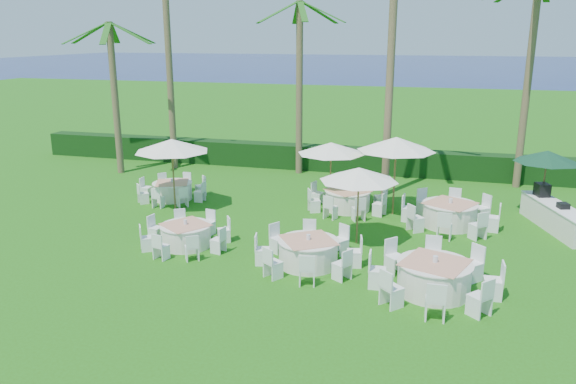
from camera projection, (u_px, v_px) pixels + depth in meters
name	position (u px, v px, depth m)	size (l,w,h in m)	color
ground	(290.00, 264.00, 16.60)	(120.00, 120.00, 0.00)	#225C0F
hedge	(354.00, 160.00, 27.58)	(34.00, 1.00, 1.20)	black
ocean	(424.00, 69.00, 111.29)	(260.00, 260.00, 0.00)	#070C48
banquet_table_a	(186.00, 235.00, 17.90)	(2.86, 2.86, 0.88)	silver
banquet_table_b	(308.00, 252.00, 16.40)	(3.13, 3.13, 0.95)	silver
banquet_table_c	(434.00, 276.00, 14.63)	(3.41, 3.41, 1.02)	silver
banquet_table_d	(173.00, 190.00, 23.00)	(2.81, 2.81, 0.87)	silver
banquet_table_e	(348.00, 199.00, 21.62)	(3.06, 3.06, 0.94)	silver
banquet_table_f	(450.00, 214.00, 19.77)	(3.36, 3.36, 1.01)	silver
umbrella_a	(172.00, 145.00, 21.15)	(2.84, 2.84, 2.75)	brown
umbrella_b	(359.00, 174.00, 17.61)	(2.51, 2.51, 2.52)	brown
umbrella_c	(331.00, 148.00, 21.67)	(2.62, 2.62, 2.53)	brown
umbrella_d	(396.00, 144.00, 20.46)	(2.88, 2.88, 2.95)	brown
umbrella_green	(547.00, 156.00, 20.32)	(2.34, 2.34, 2.50)	brown
buffet_table	(555.00, 216.00, 19.43)	(1.94, 3.86, 1.35)	silver
palm_a	(169.00, 58.00, 27.10)	(4.38, 4.21, 9.94)	brown
palm_b	(299.00, 80.00, 26.30)	(4.38, 4.22, 8.04)	brown
palm_c	(391.00, 58.00, 22.28)	(4.34, 4.29, 10.35)	brown
palm_d	(529.00, 75.00, 23.65)	(4.36, 4.27, 8.90)	brown
palm_f	(114.00, 90.00, 26.49)	(4.40, 4.14, 7.12)	brown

